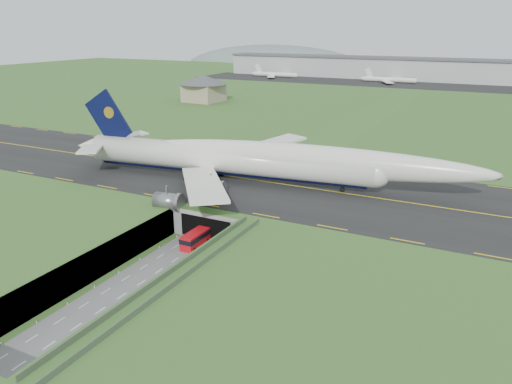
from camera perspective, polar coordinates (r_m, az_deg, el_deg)
The scene contains 10 objects.
ground at distance 99.50m, azimuth -8.21°, elevation -7.11°, with size 900.00×900.00×0.00m, color #355D25.
airfield_deck at distance 98.25m, azimuth -8.29°, elevation -5.53°, with size 800.00×800.00×6.00m, color gray.
trench_road at distance 94.09m, azimuth -10.83°, elevation -8.77°, with size 12.00×75.00×0.20m, color slate.
taxiway at distance 123.79m, azimuth 0.34°, elevation 1.29°, with size 800.00×44.00×0.18m, color black.
tunnel_portal at distance 111.11m, azimuth -3.40°, elevation -2.29°, with size 17.00×22.30×6.00m.
guideway at distance 77.56m, azimuth -9.71°, elevation -10.57°, with size 3.00×53.00×7.05m.
jumbo_jet at distance 120.43m, azimuth -0.20°, elevation 3.68°, with size 106.01×65.64×21.89m.
shuttle_tram at distance 101.98m, azimuth -6.95°, elevation -5.37°, with size 2.92×7.45×3.03m.
service_building at distance 258.58m, azimuth -6.02°, elevation 11.97°, with size 25.90×25.90×13.40m.
cargo_terminal at distance 377.20m, azimuth 19.12°, elevation 13.10°, with size 320.00×67.00×15.60m.
Camera 1 is at (52.52, -73.00, 42.58)m, focal length 35.00 mm.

